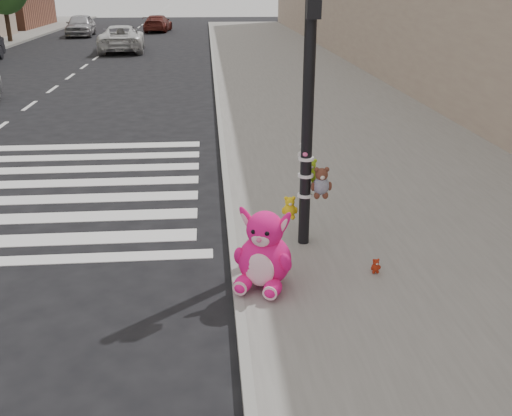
{
  "coord_description": "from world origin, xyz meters",
  "views": [
    {
      "loc": [
        1.25,
        -5.81,
        3.77
      ],
      "look_at": [
        1.88,
        1.7,
        0.75
      ],
      "focal_mm": 40.0,
      "sensor_mm": 36.0,
      "label": 1
    }
  ],
  "objects_px": {
    "red_teddy": "(376,266)",
    "signal_pole": "(309,135)",
    "car_white_near": "(122,38)",
    "pink_bunny": "(264,255)"
  },
  "relations": [
    {
      "from": "red_teddy",
      "to": "car_white_near",
      "type": "xyz_separation_m",
      "value": [
        -6.9,
        27.23,
        0.47
      ]
    },
    {
      "from": "pink_bunny",
      "to": "signal_pole",
      "type": "bearing_deg",
      "value": 81.36
    },
    {
      "from": "red_teddy",
      "to": "pink_bunny",
      "type": "bearing_deg",
      "value": 179.53
    },
    {
      "from": "car_white_near",
      "to": "red_teddy",
      "type": "bearing_deg",
      "value": 99.77
    },
    {
      "from": "pink_bunny",
      "to": "red_teddy",
      "type": "distance_m",
      "value": 1.56
    },
    {
      "from": "signal_pole",
      "to": "car_white_near",
      "type": "distance_m",
      "value": 26.92
    },
    {
      "from": "signal_pole",
      "to": "red_teddy",
      "type": "height_order",
      "value": "signal_pole"
    },
    {
      "from": "red_teddy",
      "to": "signal_pole",
      "type": "bearing_deg",
      "value": 118.58
    },
    {
      "from": "pink_bunny",
      "to": "car_white_near",
      "type": "xyz_separation_m",
      "value": [
        -5.39,
        27.43,
        0.14
      ]
    },
    {
      "from": "pink_bunny",
      "to": "car_white_near",
      "type": "distance_m",
      "value": 27.96
    }
  ]
}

